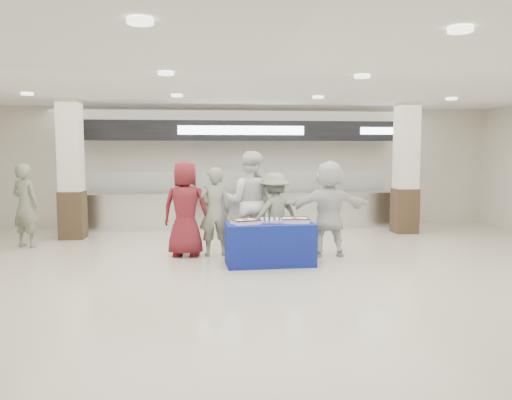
{
  "coord_description": "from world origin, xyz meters",
  "views": [
    {
      "loc": [
        -0.94,
        -7.66,
        2.02
      ],
      "look_at": [
        0.01,
        1.6,
        1.11
      ],
      "focal_mm": 35.0,
      "sensor_mm": 36.0,
      "label": 1
    }
  ],
  "objects": [
    {
      "name": "column_right",
      "position": [
        4.0,
        4.2,
        1.53
      ],
      "size": [
        0.55,
        0.55,
        3.2
      ],
      "color": "#362618",
      "rests_on": "ground"
    },
    {
      "name": "column_left",
      "position": [
        -4.0,
        4.2,
        1.53
      ],
      "size": [
        0.55,
        0.55,
        3.2
      ],
      "color": "#362618",
      "rests_on": "ground"
    },
    {
      "name": "sheet_cake_right",
      "position": [
        0.66,
        1.05,
        0.8
      ],
      "size": [
        0.51,
        0.41,
        0.1
      ],
      "color": "white",
      "rests_on": "display_table"
    },
    {
      "name": "cupcake_tray",
      "position": [
        0.25,
        1.08,
        0.79
      ],
      "size": [
        0.48,
        0.39,
        0.07
      ],
      "color": "#AFAFB4",
      "rests_on": "display_table"
    },
    {
      "name": "serving_line",
      "position": [
        0.0,
        5.4,
        1.16
      ],
      "size": [
        8.7,
        0.85,
        2.8
      ],
      "color": "silver",
      "rests_on": "ground"
    },
    {
      "name": "soldier_b",
      "position": [
        0.42,
        1.9,
        0.8
      ],
      "size": [
        1.18,
        0.93,
        1.61
      ],
      "primitive_type": "imported",
      "rotation": [
        0.0,
        0.0,
        3.51
      ],
      "color": "slate",
      "rests_on": "ground"
    },
    {
      "name": "soldier_bg",
      "position": [
        -4.7,
        3.2,
        0.88
      ],
      "size": [
        0.76,
        0.66,
        1.77
      ],
      "primitive_type": "imported",
      "rotation": [
        0.0,
        0.0,
        2.7
      ],
      "color": "slate",
      "rests_on": "ground"
    },
    {
      "name": "ground",
      "position": [
        0.0,
        0.0,
        0.0
      ],
      "size": [
        14.0,
        14.0,
        0.0
      ],
      "primitive_type": "plane",
      "color": "beige",
      "rests_on": "ground"
    },
    {
      "name": "civilian_maroon",
      "position": [
        -1.31,
        1.92,
        0.92
      ],
      "size": [
        1.0,
        0.76,
        1.84
      ],
      "primitive_type": "imported",
      "rotation": [
        0.0,
        0.0,
        2.93
      ],
      "color": "maroon",
      "rests_on": "ground"
    },
    {
      "name": "sheet_cake_left",
      "position": [
        -0.24,
        0.98,
        0.8
      ],
      "size": [
        0.54,
        0.49,
        0.09
      ],
      "color": "white",
      "rests_on": "display_table"
    },
    {
      "name": "chef_tall",
      "position": [
        -0.05,
        2.19,
        1.01
      ],
      "size": [
        1.12,
        0.96,
        2.02
      ],
      "primitive_type": "imported",
      "rotation": [
        0.0,
        0.0,
        2.92
      ],
      "color": "white",
      "rests_on": "ground"
    },
    {
      "name": "display_table",
      "position": [
        0.2,
        1.05,
        0.38
      ],
      "size": [
        1.58,
        0.85,
        0.75
      ],
      "primitive_type": "cube",
      "rotation": [
        0.0,
        0.0,
        0.04
      ],
      "color": "navy",
      "rests_on": "ground"
    },
    {
      "name": "chef_short",
      "position": [
        0.11,
        2.14,
        0.74
      ],
      "size": [
        0.93,
        0.64,
        1.47
      ],
      "primitive_type": "imported",
      "rotation": [
        0.0,
        0.0,
        3.51
      ],
      "color": "white",
      "rests_on": "ground"
    },
    {
      "name": "civilian_white",
      "position": [
        1.43,
        1.69,
        0.92
      ],
      "size": [
        1.72,
        0.57,
        1.85
      ],
      "primitive_type": "imported",
      "rotation": [
        0.0,
        0.0,
        3.16
      ],
      "color": "white",
      "rests_on": "ground"
    },
    {
      "name": "soldier_a",
      "position": [
        -0.76,
        1.9,
        0.86
      ],
      "size": [
        0.67,
        0.48,
        1.72
      ],
      "primitive_type": "imported",
      "rotation": [
        0.0,
        0.0,
        3.26
      ],
      "color": "slate",
      "rests_on": "ground"
    }
  ]
}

